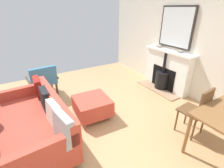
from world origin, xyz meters
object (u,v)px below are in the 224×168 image
armchair_accent (43,79)px  fireplace (166,72)px  dining_chair_near_fireplace (198,109)px  mantel_bowl_near (159,46)px  mantel_bowl_far (179,51)px  sofa (37,122)px  ottoman (92,106)px

armchair_accent → fireplace: bearing=157.5°
armchair_accent → dining_chair_near_fireplace: bearing=125.2°
armchair_accent → mantel_bowl_near: bearing=164.6°
fireplace → dining_chair_near_fireplace: (0.98, 1.59, 0.06)m
mantel_bowl_far → dining_chair_near_fireplace: mantel_bowl_far is taller
mantel_bowl_far → armchair_accent: mantel_bowl_far is taller
mantel_bowl_near → fireplace: bearing=85.4°
mantel_bowl_far → sofa: (3.37, 0.03, -0.75)m
fireplace → dining_chair_near_fireplace: 1.87m
mantel_bowl_far → sofa: size_ratio=0.07×
ottoman → dining_chair_near_fireplace: size_ratio=0.78×
mantel_bowl_far → dining_chair_near_fireplace: 1.74m
mantel_bowl_near → dining_chair_near_fireplace: (1.01, 1.99, -0.56)m
fireplace → sofa: size_ratio=0.74×
dining_chair_near_fireplace → mantel_bowl_near: bearing=-116.9°
sofa → fireplace: bearing=-174.7°
fireplace → mantel_bowl_far: (-0.03, 0.28, 0.62)m
mantel_bowl_far → ottoman: (2.32, -0.11, -0.85)m
mantel_bowl_near → sofa: size_ratio=0.08×
fireplace → ottoman: 2.30m
ottoman → armchair_accent: 1.57m
ottoman → mantel_bowl_far: bearing=177.3°
sofa → dining_chair_near_fireplace: (-2.35, 1.28, 0.19)m
armchair_accent → dining_chair_near_fireplace: dining_chair_near_fireplace is taller
sofa → ottoman: sofa is taller
mantel_bowl_far → sofa: 3.45m
ottoman → dining_chair_near_fireplace: 1.94m
mantel_bowl_far → armchair_accent: size_ratio=0.17×
mantel_bowl_near → dining_chair_near_fireplace: bearing=63.1°
armchair_accent → dining_chair_near_fireplace: 3.44m
sofa → armchair_accent: (-0.37, -1.53, 0.11)m
ottoman → dining_chair_near_fireplace: dining_chair_near_fireplace is taller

